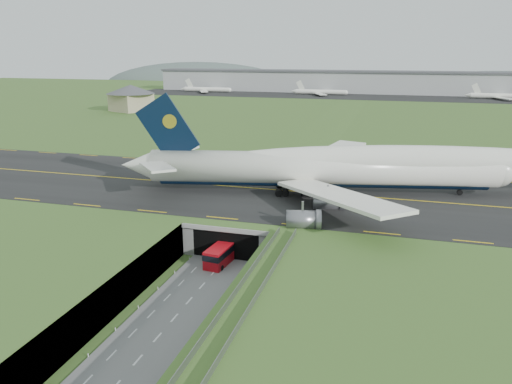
% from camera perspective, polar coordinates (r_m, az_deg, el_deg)
% --- Properties ---
extents(ground, '(900.00, 900.00, 0.00)m').
position_cam_1_polar(ground, '(81.35, -5.37, -9.84)').
color(ground, '#405F26').
rests_on(ground, ground).
extents(airfield_deck, '(800.00, 800.00, 6.00)m').
position_cam_1_polar(airfield_deck, '(80.09, -5.43, -7.91)').
color(airfield_deck, gray).
rests_on(airfield_deck, ground).
extents(trench_road, '(12.00, 75.00, 0.20)m').
position_cam_1_polar(trench_road, '(75.14, -7.50, -12.12)').
color(trench_road, slate).
rests_on(trench_road, ground).
extents(taxiway, '(800.00, 44.00, 0.18)m').
position_cam_1_polar(taxiway, '(108.65, 0.87, 0.32)').
color(taxiway, black).
rests_on(taxiway, airfield_deck).
extents(tunnel_portal, '(17.00, 22.30, 6.00)m').
position_cam_1_polar(tunnel_portal, '(94.59, -1.74, -3.83)').
color(tunnel_portal, gray).
rests_on(tunnel_portal, ground).
extents(guideway, '(3.00, 53.00, 7.05)m').
position_cam_1_polar(guideway, '(59.61, -2.22, -14.21)').
color(guideway, '#A8A8A3').
rests_on(guideway, ground).
extents(jumbo_jet, '(102.58, 63.63, 21.51)m').
position_cam_1_polar(jumbo_jet, '(106.06, 11.52, 2.80)').
color(jumbo_jet, white).
rests_on(jumbo_jet, ground).
extents(shuttle_tram, '(3.84, 8.22, 3.23)m').
position_cam_1_polar(shuttle_tram, '(85.76, -4.02, -7.11)').
color(shuttle_tram, '#B00B14').
rests_on(shuttle_tram, ground).
extents(service_building, '(31.38, 31.38, 12.99)m').
position_cam_1_polar(service_building, '(259.59, -14.12, 10.64)').
color(service_building, tan).
rests_on(service_building, ground).
extents(cargo_terminal, '(320.00, 67.00, 15.60)m').
position_cam_1_polar(cargo_terminal, '(369.08, 12.06, 12.22)').
color(cargo_terminal, '#B2B2B2').
rests_on(cargo_terminal, ground).
extents(distant_hills, '(700.00, 91.00, 60.00)m').
position_cam_1_polar(distant_hills, '(500.92, 20.63, 10.38)').
color(distant_hills, '#536460').
rests_on(distant_hills, ground).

